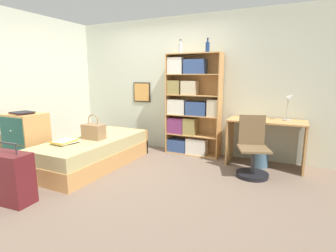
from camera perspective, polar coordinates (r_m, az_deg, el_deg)
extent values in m
plane|color=#756051|center=(4.27, -9.37, -9.67)|extent=(14.00, 14.00, 0.00)
cube|color=beige|center=(5.34, -0.09, 8.87)|extent=(10.00, 0.06, 2.60)
cube|color=black|center=(5.59, -5.71, 7.33)|extent=(0.39, 0.02, 0.41)
cube|color=#DB994C|center=(5.58, -5.77, 7.32)|extent=(0.35, 0.01, 0.37)
cube|color=beige|center=(5.48, -28.03, 7.66)|extent=(0.06, 10.00, 2.60)
cube|color=tan|center=(4.60, -15.88, -6.72)|extent=(0.93, 2.01, 0.26)
cube|color=tan|center=(4.54, -16.03, -3.90)|extent=(0.90, 1.98, 0.21)
cube|color=tan|center=(5.32, -8.89, -2.89)|extent=(0.93, 0.04, 0.47)
cube|color=#93704C|center=(4.44, -15.87, -1.20)|extent=(0.35, 0.21, 0.24)
torus|color=#93704C|center=(4.41, -16.00, 1.13)|extent=(0.21, 0.02, 0.21)
cube|color=#99894C|center=(4.31, -21.36, -3.50)|extent=(0.23, 0.32, 0.01)
cube|color=#7A336B|center=(4.29, -21.32, -3.42)|extent=(0.25, 0.32, 0.01)
cube|color=silver|center=(4.31, -21.39, -3.23)|extent=(0.33, 0.39, 0.01)
cube|color=gold|center=(4.29, -21.62, -3.11)|extent=(0.30, 0.35, 0.02)
cube|color=silver|center=(4.28, -21.61, -2.94)|extent=(0.24, 0.31, 0.01)
cube|color=#5B191E|center=(3.64, -31.05, -9.70)|extent=(0.54, 0.31, 0.61)
cylinder|color=#2D2D33|center=(3.43, -30.18, -4.45)|extent=(0.01, 0.01, 0.12)
cube|color=#2D2D33|center=(3.52, -31.73, -3.20)|extent=(0.31, 0.04, 0.02)
cube|color=tan|center=(4.83, -28.27, -2.87)|extent=(0.57, 0.48, 0.89)
cube|color=#1E4C42|center=(4.75, -30.43, -5.97)|extent=(0.53, 0.01, 0.41)
sphere|color=#B2A893|center=(4.74, -30.55, -6.00)|extent=(0.02, 0.02, 0.02)
cube|color=#1E4C42|center=(4.65, -30.93, -0.91)|extent=(0.53, 0.01, 0.41)
sphere|color=#B2A893|center=(4.65, -31.05, -0.93)|extent=(0.02, 0.02, 0.02)
cube|color=#99894C|center=(4.73, -29.22, 2.36)|extent=(0.26, 0.36, 0.01)
cube|color=#B2382D|center=(4.73, -29.21, 2.50)|extent=(0.27, 0.28, 0.01)
cube|color=#232328|center=(4.71, -29.17, 2.64)|extent=(0.33, 0.31, 0.01)
cube|color=tan|center=(5.13, 0.22, 4.80)|extent=(0.02, 0.31, 1.89)
cube|color=tan|center=(4.78, 11.25, 4.15)|extent=(0.02, 0.31, 1.89)
cube|color=tan|center=(5.07, 6.13, 4.67)|extent=(1.03, 0.01, 1.89)
cube|color=tan|center=(5.12, 5.35, -5.94)|extent=(0.99, 0.31, 0.02)
cube|color=tan|center=(5.03, 5.43, -1.92)|extent=(0.99, 0.31, 0.02)
cube|color=tan|center=(4.96, 5.51, 2.34)|extent=(0.99, 0.31, 0.02)
cube|color=tan|center=(4.92, 5.59, 6.70)|extent=(0.99, 0.31, 0.02)
cube|color=tan|center=(4.90, 5.67, 11.10)|extent=(0.99, 0.31, 0.02)
cube|color=tan|center=(4.92, 5.75, 15.40)|extent=(0.99, 0.31, 0.02)
cube|color=#334C84|center=(5.18, 2.20, -4.20)|extent=(0.37, 0.23, 0.24)
cube|color=silver|center=(5.03, 6.30, -4.40)|extent=(0.38, 0.23, 0.30)
cube|color=#7A336B|center=(5.10, 1.92, 0.12)|extent=(0.31, 0.23, 0.30)
cube|color=#99894C|center=(5.00, 4.87, -0.07)|extent=(0.23, 0.23, 0.31)
cube|color=silver|center=(5.04, 2.11, 4.24)|extent=(0.34, 0.23, 0.28)
cube|color=#334C84|center=(4.90, 6.30, 3.82)|extent=(0.38, 0.23, 0.25)
cube|color=beige|center=(4.80, 9.87, 3.89)|extent=(0.19, 0.23, 0.30)
cube|color=#99894C|center=(5.03, 1.58, 8.42)|extent=(0.24, 0.23, 0.26)
cube|color=beige|center=(4.92, 4.78, 8.29)|extent=(0.28, 0.23, 0.25)
cube|color=silver|center=(5.02, 1.87, 12.95)|extent=(0.29, 0.23, 0.30)
cube|color=#334C84|center=(4.88, 5.96, 12.71)|extent=(0.39, 0.23, 0.26)
cylinder|color=#B7BCC1|center=(4.98, 2.73, 16.48)|extent=(0.07, 0.07, 0.17)
cylinder|color=#B7BCC1|center=(5.00, 2.74, 17.78)|extent=(0.03, 0.03, 0.05)
cylinder|color=#232328|center=(5.00, 2.74, 18.20)|extent=(0.03, 0.03, 0.02)
cylinder|color=navy|center=(4.84, 8.60, 16.55)|extent=(0.07, 0.07, 0.17)
cylinder|color=navy|center=(4.86, 8.64, 17.90)|extent=(0.03, 0.03, 0.05)
cylinder|color=#232328|center=(4.86, 8.65, 18.34)|extent=(0.03, 0.03, 0.02)
cube|color=tan|center=(4.55, 20.70, 1.07)|extent=(1.21, 0.56, 0.02)
cube|color=tan|center=(4.71, 13.31, -3.05)|extent=(0.03, 0.52, 0.75)
cube|color=tan|center=(4.62, 27.61, -4.30)|extent=(0.03, 0.52, 0.75)
cylinder|color=#ADA89E|center=(4.63, 24.35, 1.21)|extent=(0.13, 0.13, 0.02)
cylinder|color=#ADA89E|center=(4.60, 24.52, 3.43)|extent=(0.02, 0.02, 0.35)
cone|color=#ADA89E|center=(4.58, 25.20, 5.83)|extent=(0.15, 0.11, 0.15)
cylinder|color=black|center=(4.18, 17.83, -10.04)|extent=(0.47, 0.47, 0.06)
cylinder|color=#333338|center=(4.13, 17.98, -7.73)|extent=(0.05, 0.05, 0.41)
cube|color=brown|center=(4.06, 18.16, -4.76)|extent=(0.55, 0.55, 0.03)
cube|color=brown|center=(4.20, 17.79, -0.81)|extent=(0.38, 0.17, 0.46)
cylinder|color=slate|center=(4.64, 19.45, -6.77)|extent=(0.26, 0.26, 0.26)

